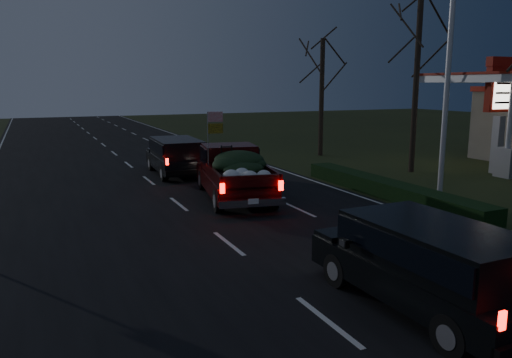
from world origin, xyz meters
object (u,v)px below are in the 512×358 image
object	(u,v)px
light_pole	(449,51)
rear_suv	(431,258)
gas_price_pylon	(502,96)
lead_suv	(176,153)
pickup_truck	(234,170)

from	to	relation	value
light_pole	rear_suv	distance (m)	11.41
gas_price_pylon	rear_suv	distance (m)	17.63
light_pole	gas_price_pylon	xyz separation A→B (m)	(6.50, 2.99, -1.71)
light_pole	rear_suv	world-z (taller)	light_pole
lead_suv	pickup_truck	bearing A→B (deg)	-81.03
rear_suv	pickup_truck	bearing A→B (deg)	87.64
lead_suv	rear_suv	size ratio (longest dim) A/B	1.02
light_pole	pickup_truck	xyz separation A→B (m)	(-7.27, 3.13, -4.38)
pickup_truck	lead_suv	distance (m)	5.86
gas_price_pylon	lead_suv	xyz separation A→B (m)	(-14.42, 5.97, -2.70)
light_pole	pickup_truck	size ratio (longest dim) A/B	1.55
gas_price_pylon	rear_suv	world-z (taller)	gas_price_pylon
pickup_truck	lead_suv	size ratio (longest dim) A/B	1.18
gas_price_pylon	rear_suv	xyz separation A→B (m)	(-13.99, -10.39, -2.71)
light_pole	lead_suv	distance (m)	12.75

